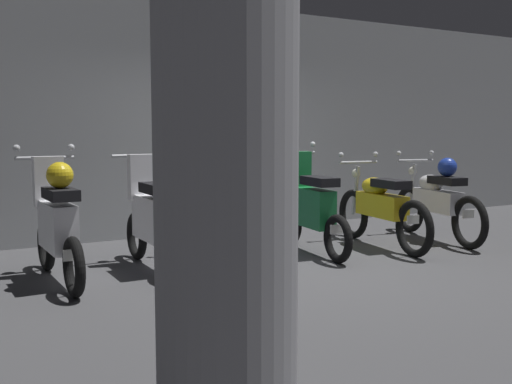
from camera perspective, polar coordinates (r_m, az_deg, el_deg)
name	(u,v)px	position (r m, az deg, el deg)	size (l,w,h in m)	color
ground_plane	(303,266)	(6.31, 4.54, -7.14)	(80.00, 80.00, 0.00)	#424244
back_wall	(202,120)	(8.43, -5.16, 6.90)	(16.00, 0.30, 3.15)	#9EA0A3
motorbike_slot_0	(57,223)	(5.85, -18.57, -2.80)	(0.59, 1.68, 1.29)	black
motorbike_slot_1	(152,219)	(6.16, -9.95, -2.56)	(0.56, 1.68, 1.18)	black
motorbike_slot_2	(232,212)	(6.57, -2.32, -1.92)	(0.58, 1.67, 1.29)	black
motorbike_slot_3	(311,208)	(6.95, 5.27, -1.52)	(0.59, 1.68, 1.29)	black
motorbike_slot_4	(380,207)	(7.43, 11.85, -1.41)	(0.59, 1.95, 1.15)	black
motorbike_slot_5	(437,200)	(8.07, 17.00, -0.72)	(0.62, 1.93, 1.15)	black
support_pillar	(226,91)	(2.27, -2.94, 9.69)	(0.56, 0.56, 3.15)	gray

